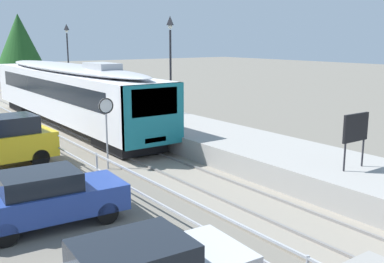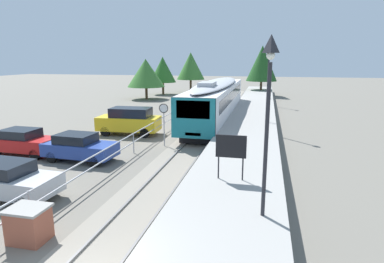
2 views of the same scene
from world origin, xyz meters
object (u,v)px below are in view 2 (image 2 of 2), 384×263
at_px(platform_notice_board, 231,148).
at_px(speed_limit_sign, 164,114).
at_px(platform_lamp_far_end, 268,67).
at_px(parked_suv_yellow, 129,121).
at_px(platform_lamp_mid_platform, 268,72).
at_px(commuter_train, 216,98).
at_px(parked_hatchback_silver, 9,180).
at_px(parked_hatchback_red, 24,141).
at_px(platform_lamp_near_end, 269,94).
at_px(brick_utility_cabinet, 29,224).
at_px(parked_hatchback_blue, 79,147).

distance_m(platform_notice_board, speed_limit_sign, 9.01).
distance_m(platform_lamp_far_end, parked_suv_yellow, 21.15).
bearing_deg(parked_suv_yellow, platform_lamp_mid_platform, 15.18).
bearing_deg(speed_limit_sign, platform_notice_board, -55.38).
bearing_deg(platform_lamp_mid_platform, commuter_train, 137.89).
relative_size(platform_lamp_mid_platform, parked_hatchback_silver, 1.31).
bearing_deg(parked_hatchback_red, platform_lamp_far_end, 60.35).
height_order(platform_lamp_near_end, platform_lamp_far_end, same).
distance_m(commuter_train, parked_hatchback_silver, 19.46).
distance_m(platform_lamp_far_end, platform_notice_board, 28.48).
bearing_deg(speed_limit_sign, platform_lamp_mid_platform, 39.71).
relative_size(commuter_train, platform_notice_board, 10.86).
xyz_separation_m(brick_utility_cabinet, parked_hatchback_red, (-6.92, 8.17, 0.22)).
height_order(parked_hatchback_red, parked_suv_yellow, parked_suv_yellow).
bearing_deg(parked_hatchback_silver, parked_hatchback_red, 125.02).
xyz_separation_m(commuter_train, parked_hatchback_blue, (-5.66, -13.37, -1.36)).
bearing_deg(platform_lamp_near_end, platform_lamp_mid_platform, 90.00).
height_order(speed_limit_sign, parked_hatchback_red, speed_limit_sign).
xyz_separation_m(speed_limit_sign, parked_hatchback_blue, (-3.67, -4.02, -1.33)).
relative_size(brick_utility_cabinet, parked_hatchback_blue, 0.30).
relative_size(platform_lamp_near_end, platform_lamp_mid_platform, 1.00).
xyz_separation_m(platform_lamp_near_end, parked_hatchback_silver, (-10.09, 1.04, -3.83)).
distance_m(platform_lamp_far_end, parked_hatchback_red, 28.55).
relative_size(speed_limit_sign, parked_hatchback_red, 0.69).
bearing_deg(platform_lamp_mid_platform, platform_lamp_far_end, 90.00).
height_order(brick_utility_cabinet, parked_hatchback_blue, parked_hatchback_blue).
xyz_separation_m(platform_notice_board, speed_limit_sign, (-5.12, 7.41, -0.06)).
xyz_separation_m(platform_notice_board, parked_hatchback_blue, (-8.78, 3.39, -1.40)).
bearing_deg(platform_notice_board, parked_suv_yellow, 130.84).
height_order(platform_lamp_near_end, speed_limit_sign, platform_lamp_near_end).
height_order(platform_lamp_far_end, brick_utility_cabinet, platform_lamp_far_end).
relative_size(commuter_train, parked_hatchback_red, 4.83).
height_order(parked_hatchback_silver, parked_hatchback_blue, same).
height_order(platform_notice_board, parked_hatchback_blue, platform_notice_board).
relative_size(platform_lamp_near_end, speed_limit_sign, 1.91).
height_order(platform_notice_board, parked_suv_yellow, platform_notice_board).
height_order(platform_lamp_far_end, parked_hatchback_red, platform_lamp_far_end).
relative_size(brick_utility_cabinet, parked_hatchback_silver, 0.30).
bearing_deg(parked_suv_yellow, platform_lamp_near_end, -52.24).
height_order(platform_lamp_mid_platform, platform_notice_board, platform_lamp_mid_platform).
bearing_deg(parked_suv_yellow, parked_hatchback_silver, -90.52).
bearing_deg(parked_suv_yellow, speed_limit_sign, -36.42).
xyz_separation_m(platform_lamp_near_end, speed_limit_sign, (-6.42, 10.26, -2.50)).
distance_m(platform_lamp_near_end, brick_utility_cabinet, 8.30).
xyz_separation_m(parked_hatchback_blue, parked_suv_yellow, (0.11, 6.65, 0.27)).
relative_size(parked_hatchback_blue, parked_suv_yellow, 0.88).
height_order(commuter_train, platform_lamp_mid_platform, platform_lamp_mid_platform).
xyz_separation_m(platform_lamp_mid_platform, parked_hatchback_silver, (-10.09, -14.56, -3.83)).
xyz_separation_m(commuter_train, brick_utility_cabinet, (-2.64, -21.18, -1.57)).
bearing_deg(parked_suv_yellow, parked_hatchback_red, -122.56).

